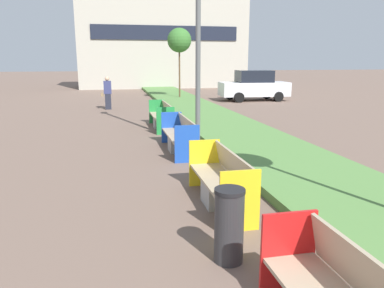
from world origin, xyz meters
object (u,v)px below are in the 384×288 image
Objects in this scene: pedestrian_walking at (108,93)px; parked_car_distant at (254,86)px; bench_yellow_frame at (221,184)px; sapling_tree_far at (179,41)px; bench_green_frame at (162,118)px; litter_bin at (229,225)px; bench_blue_frame at (180,138)px.

pedestrian_walking is 9.21m from parked_car_distant.
sapling_tree_far is (2.48, 17.57, 3.28)m from bench_yellow_frame.
bench_green_frame is 2.58× the size of litter_bin.
sapling_tree_far reaches higher than litter_bin.
bench_green_frame is at bearing -126.28° from parked_car_distant.
litter_bin is 0.57× the size of pedestrian_walking.
parked_car_distant is (6.90, 16.15, 0.54)m from bench_yellow_frame.
parked_car_distant is at bearing 50.79° from bench_green_frame.
sapling_tree_far is 1.03× the size of parked_car_distant.
bench_blue_frame is 5.87m from litter_bin.
pedestrian_walking is (-1.97, 13.71, 0.47)m from bench_yellow_frame.
bench_yellow_frame is 1.31× the size of pedestrian_walking.
sapling_tree_far is at bearing 81.43° from litter_bin.
bench_yellow_frame is at bearing -90.04° from bench_blue_frame.
bench_blue_frame is at bearing -78.49° from pedestrian_walking.
sapling_tree_far is at bearing 79.66° from bench_blue_frame.
bench_blue_frame is at bearing -100.34° from sapling_tree_far.
bench_yellow_frame is 1.90m from litter_bin.
bench_blue_frame is 9.90m from pedestrian_walking.
sapling_tree_far reaches higher than bench_yellow_frame.
litter_bin is 15.62m from pedestrian_walking.
bench_green_frame is at bearing 87.28° from litter_bin.
parked_car_distant is at bearing 67.77° from litter_bin.
litter_bin is at bearing -103.74° from bench_yellow_frame.
parked_car_distant is at bearing -17.71° from sapling_tree_far.
bench_yellow_frame is 0.49× the size of sapling_tree_far.
bench_yellow_frame is 0.88× the size of bench_green_frame.
pedestrian_walking is at bearing -161.65° from parked_car_distant.
sapling_tree_far reaches higher than pedestrian_walking.
pedestrian_walking reaches higher than litter_bin.
bench_blue_frame is at bearing -90.01° from bench_green_frame.
litter_bin is (-0.45, -5.86, 0.10)m from bench_blue_frame.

